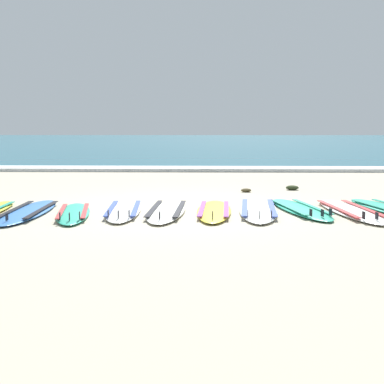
{
  "coord_description": "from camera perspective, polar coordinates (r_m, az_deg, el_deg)",
  "views": [
    {
      "loc": [
        0.49,
        -8.72,
        1.45
      ],
      "look_at": [
        0.27,
        0.38,
        0.25
      ],
      "focal_mm": 46.8,
      "sensor_mm": 36.0,
      "label": 1
    }
  ],
  "objects": [
    {
      "name": "sea",
      "position": [
        45.79,
        0.78,
        5.77
      ],
      "size": [
        80.0,
        60.0,
        0.1
      ],
      "primitive_type": "cube",
      "color": "#23667A",
      "rests_on": "ground"
    },
    {
      "name": "surfboard_4",
      "position": [
        8.45,
        -2.9,
        -2.12
      ],
      "size": [
        0.7,
        2.46,
        0.18
      ],
      "color": "silver",
      "rests_on": "ground"
    },
    {
      "name": "surfboard_6",
      "position": [
        8.63,
        7.56,
        -1.98
      ],
      "size": [
        0.87,
        2.64,
        0.18
      ],
      "color": "silver",
      "rests_on": "ground"
    },
    {
      "name": "surfboard_8",
      "position": [
        8.86,
        17.59,
        -2.02
      ],
      "size": [
        0.9,
        2.62,
        0.18
      ],
      "color": "white",
      "rests_on": "ground"
    },
    {
      "name": "surfboard_7",
      "position": [
        8.81,
        12.2,
        -1.89
      ],
      "size": [
        1.02,
        2.42,
        0.18
      ],
      "color": "#2DB793",
      "rests_on": "ground"
    },
    {
      "name": "surfboard_2",
      "position": [
        8.43,
        -13.37,
        -2.34
      ],
      "size": [
        0.9,
        2.14,
        0.18
      ],
      "color": "#2DB793",
      "rests_on": "ground"
    },
    {
      "name": "surfboard_1",
      "position": [
        8.79,
        -18.14,
        -2.11
      ],
      "size": [
        0.71,
        2.54,
        0.18
      ],
      "color": "#3875CC",
      "rests_on": "ground"
    },
    {
      "name": "wave_foam_strip",
      "position": [
        16.42,
        -0.34,
        2.65
      ],
      "size": [
        80.0,
        1.17,
        0.11
      ],
      "primitive_type": "cube",
      "color": "white",
      "rests_on": "ground"
    },
    {
      "name": "ground_plane",
      "position": [
        8.85,
        -1.83,
        -1.92
      ],
      "size": [
        80.0,
        80.0,
        0.0
      ],
      "primitive_type": "plane",
      "color": "#B7AD93"
    },
    {
      "name": "surfboard_3",
      "position": [
        8.55,
        -7.82,
        -2.07
      ],
      "size": [
        0.74,
        2.34,
        0.18
      ],
      "color": "white",
      "rests_on": "ground"
    },
    {
      "name": "surfboard_5",
      "position": [
        8.44,
        2.53,
        -2.14
      ],
      "size": [
        0.67,
        2.29,
        0.18
      ],
      "color": "yellow",
      "rests_on": "ground"
    },
    {
      "name": "seaweed_clump_near_shoreline",
      "position": [
        11.68,
        11.36,
        0.49
      ],
      "size": [
        0.29,
        0.24,
        0.1
      ],
      "primitive_type": "ellipsoid",
      "color": "#2D381E",
      "rests_on": "ground"
    },
    {
      "name": "seaweed_clump_mid_sand",
      "position": [
        11.14,
        6.18,
        0.2
      ],
      "size": [
        0.23,
        0.18,
        0.08
      ],
      "primitive_type": "ellipsoid",
      "color": "#4C4228",
      "rests_on": "ground"
    }
  ]
}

